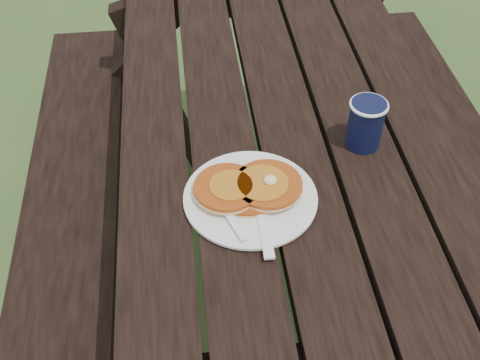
{
  "coord_description": "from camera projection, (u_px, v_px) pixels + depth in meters",
  "views": [
    {
      "loc": [
        -0.23,
        -1.1,
        1.62
      ],
      "look_at": [
        -0.13,
        -0.28,
        0.8
      ],
      "focal_mm": 45.0,
      "sensor_mm": 36.0,
      "label": 1
    }
  ],
  "objects": [
    {
      "name": "picnic_table",
      "position": [
        276.0,
        215.0,
        1.68
      ],
      "size": [
        1.36,
        1.8,
        0.75
      ],
      "color": "black",
      "rests_on": "ground"
    },
    {
      "name": "plate",
      "position": [
        250.0,
        198.0,
        1.19
      ],
      "size": [
        0.32,
        0.32,
        0.01
      ],
      "primitive_type": "cylinder",
      "rotation": [
        0.0,
        0.0,
        -0.28
      ],
      "color": "white",
      "rests_on": "picnic_table"
    },
    {
      "name": "knife",
      "position": [
        263.0,
        221.0,
        1.14
      ],
      "size": [
        0.02,
        0.18,
        0.0
      ],
      "primitive_type": "cube",
      "rotation": [
        0.0,
        0.0,
        -0.01
      ],
      "color": "white",
      "rests_on": "plate"
    },
    {
      "name": "pancake_stack",
      "position": [
        249.0,
        187.0,
        1.19
      ],
      "size": [
        0.22,
        0.14,
        0.04
      ],
      "rotation": [
        0.0,
        0.0,
        0.26
      ],
      "color": "#B14B14",
      "rests_on": "plate"
    },
    {
      "name": "ground",
      "position": [
        271.0,
        291.0,
        1.94
      ],
      "size": [
        60.0,
        60.0,
        0.0
      ],
      "primitive_type": "plane",
      "color": "#354E21",
      "rests_on": "ground"
    },
    {
      "name": "coffee_cup",
      "position": [
        366.0,
        122.0,
        1.27
      ],
      "size": [
        0.08,
        0.08,
        0.11
      ],
      "rotation": [
        0.0,
        0.0,
        0.11
      ],
      "color": "black",
      "rests_on": "picnic_table"
    },
    {
      "name": "fork",
      "position": [
        233.0,
        220.0,
        1.14
      ],
      "size": [
        0.08,
        0.16,
        0.01
      ],
      "primitive_type": null,
      "rotation": [
        0.0,
        0.0,
        0.34
      ],
      "color": "white",
      "rests_on": "plate"
    }
  ]
}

